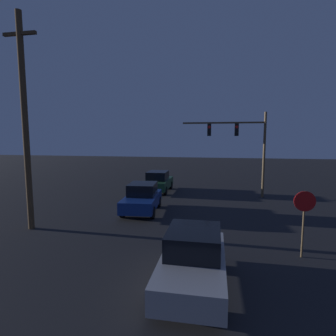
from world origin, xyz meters
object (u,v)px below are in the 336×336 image
(traffic_signal_mast, at_px, (242,140))
(utility_pole, at_px, (25,121))
(car_mid, at_px, (142,198))
(car_far, at_px, (158,182))
(stop_sign, at_px, (304,211))
(car_near, at_px, (193,259))

(traffic_signal_mast, distance_m, utility_pole, 13.90)
(car_mid, xyz_separation_m, utility_pole, (-4.47, -3.76, 4.30))
(car_far, xyz_separation_m, utility_pole, (-4.15, -9.59, 4.30))
(traffic_signal_mast, relative_size, utility_pole, 0.62)
(stop_sign, bearing_deg, utility_pole, 175.39)
(car_far, xyz_separation_m, stop_sign, (7.71, -10.55, 0.90))
(car_mid, bearing_deg, car_near, 112.10)
(car_mid, relative_size, traffic_signal_mast, 0.66)
(car_mid, xyz_separation_m, car_far, (-0.32, 5.83, 0.00))
(car_mid, xyz_separation_m, traffic_signal_mast, (6.09, 5.22, 3.35))
(car_far, bearing_deg, stop_sign, -53.49)
(car_near, xyz_separation_m, car_mid, (-3.62, 7.32, 0.00))
(utility_pole, bearing_deg, car_far, 66.62)
(stop_sign, bearing_deg, traffic_signal_mast, 97.44)
(utility_pole, bearing_deg, car_mid, 40.11)
(car_near, bearing_deg, utility_pole, -23.66)
(traffic_signal_mast, xyz_separation_m, stop_sign, (1.30, -9.94, -2.45))
(car_near, bearing_deg, car_mid, -63.62)
(car_mid, bearing_deg, utility_pole, 35.85)
(stop_sign, distance_m, utility_pole, 12.37)
(traffic_signal_mast, bearing_deg, utility_pole, -139.61)
(car_near, relative_size, traffic_signal_mast, 0.64)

